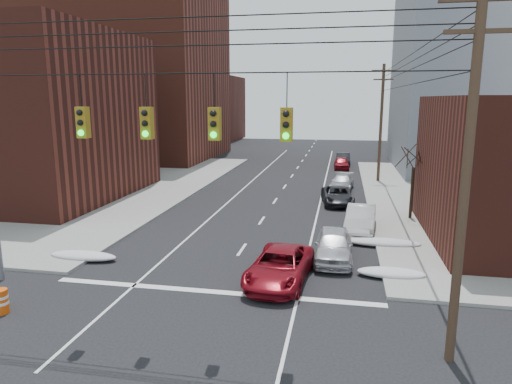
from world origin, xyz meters
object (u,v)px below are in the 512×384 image
at_px(lot_car_a, 110,181).
at_px(construction_barrel, 1,301).
at_px(parked_car_e, 341,163).
at_px(parked_car_a, 334,245).
at_px(red_pickup, 280,266).
at_px(lot_car_d, 88,174).
at_px(parked_car_f, 343,159).
at_px(parked_car_d, 342,182).
at_px(lot_car_b, 114,175).
at_px(parked_car_c, 337,196).
at_px(parked_car_b, 361,219).
at_px(lot_car_c, 40,195).

distance_m(lot_car_a, construction_barrel, 23.78).
bearing_deg(parked_car_e, parked_car_a, -92.87).
bearing_deg(red_pickup, lot_car_d, 141.12).
bearing_deg(parked_car_f, red_pickup, -96.61).
bearing_deg(parked_car_d, parked_car_f, 95.26).
bearing_deg(red_pickup, parked_car_d, 88.39).
relative_size(parked_car_a, lot_car_b, 0.89).
bearing_deg(parked_car_f, parked_car_c, -93.55).
distance_m(lot_car_a, lot_car_b, 2.84).
xyz_separation_m(parked_car_d, construction_barrel, (-12.32, -26.32, -0.18)).
bearing_deg(lot_car_a, lot_car_b, 8.87).
bearing_deg(construction_barrel, parked_car_c, 59.79).
relative_size(lot_car_a, lot_car_d, 0.94).
distance_m(parked_car_d, lot_car_d, 23.91).
xyz_separation_m(parked_car_a, parked_car_d, (0.31, 18.21, -0.12)).
xyz_separation_m(parked_car_b, parked_car_c, (-1.47, 7.24, -0.13)).
distance_m(lot_car_d, construction_barrel, 28.06).
bearing_deg(parked_car_c, parked_car_a, -97.07).
bearing_deg(lot_car_c, parked_car_c, -101.09).
bearing_deg(parked_car_f, parked_car_b, -90.37).
height_order(parked_car_d, construction_barrel, parked_car_d).
distance_m(parked_car_b, parked_car_f, 28.64).
relative_size(parked_car_c, lot_car_c, 0.89).
bearing_deg(parked_car_c, lot_car_a, 167.51).
bearing_deg(lot_car_d, lot_car_b, -89.71).
distance_m(parked_car_a, lot_car_c, 22.61).
bearing_deg(parked_car_b, construction_barrel, -130.02).
height_order(red_pickup, lot_car_b, lot_car_b).
relative_size(parked_car_c, parked_car_e, 1.15).
bearing_deg(parked_car_a, construction_barrel, -146.27).
bearing_deg(lot_car_d, parked_car_b, -107.74).
bearing_deg(lot_car_a, red_pickup, -146.89).
relative_size(red_pickup, parked_car_e, 1.26).
xyz_separation_m(red_pickup, lot_car_a, (-17.47, 17.60, 0.05)).
height_order(red_pickup, parked_car_d, red_pickup).
bearing_deg(parked_car_b, lot_car_a, 161.91).
xyz_separation_m(parked_car_b, lot_car_a, (-21.18, 9.11, -0.01)).
height_order(lot_car_d, construction_barrel, lot_car_d).
distance_m(parked_car_a, parked_car_e, 30.38).
bearing_deg(parked_car_b, parked_car_a, -100.39).
distance_m(red_pickup, lot_car_a, 24.80).
distance_m(parked_car_c, parked_car_f, 21.38).
height_order(parked_car_c, lot_car_b, lot_car_b).
relative_size(parked_car_e, construction_barrel, 4.39).
relative_size(parked_car_b, parked_car_f, 1.07).
distance_m(parked_car_d, lot_car_b, 21.05).
xyz_separation_m(parked_car_b, lot_car_c, (-22.88, 1.97, 0.14)).
height_order(red_pickup, parked_car_f, parked_car_f).
height_order(parked_car_c, parked_car_e, parked_car_e).
bearing_deg(lot_car_b, red_pickup, -161.92).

